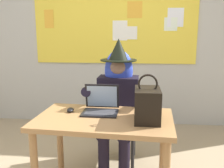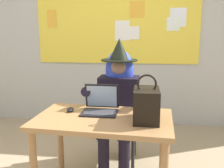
# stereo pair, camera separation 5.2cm
# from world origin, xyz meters

# --- Properties ---
(wall_back_bulletin) EXTENTS (6.19, 2.09, 2.66)m
(wall_back_bulletin) POSITION_xyz_m (0.00, 1.97, 1.34)
(wall_back_bulletin) COLOR #B2B2AD
(wall_back_bulletin) RESTS_ON ground
(desk_main) EXTENTS (1.17, 0.75, 0.73)m
(desk_main) POSITION_xyz_m (0.07, 0.07, 0.62)
(desk_main) COLOR #A37547
(desk_main) RESTS_ON ground
(chair_at_desk) EXTENTS (0.43, 0.43, 0.89)m
(chair_at_desk) POSITION_xyz_m (0.15, 0.77, 0.50)
(chair_at_desk) COLOR black
(chair_at_desk) RESTS_ON ground
(person_costumed) EXTENTS (0.61, 0.66, 1.36)m
(person_costumed) POSITION_xyz_m (0.14, 0.65, 0.77)
(person_costumed) COLOR black
(person_costumed) RESTS_ON ground
(laptop) EXTENTS (0.31, 0.28, 0.24)m
(laptop) POSITION_xyz_m (0.02, 0.21, 0.78)
(laptop) COLOR black
(laptop) RESTS_ON desk_main
(computer_mouse) EXTENTS (0.07, 0.11, 0.03)m
(computer_mouse) POSITION_xyz_m (-0.25, 0.19, 0.74)
(computer_mouse) COLOR black
(computer_mouse) RESTS_ON desk_main
(handbag) EXTENTS (0.20, 0.30, 0.38)m
(handbag) POSITION_xyz_m (0.42, 0.03, 0.86)
(handbag) COLOR black
(handbag) RESTS_ON desk_main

